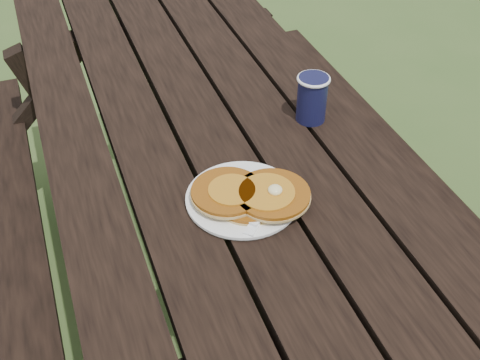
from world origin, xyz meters
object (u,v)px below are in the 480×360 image
object	(u,v)px
pancake_stack	(251,194)
picnic_table	(208,231)
coffee_cup	(312,96)
plate	(243,199)

from	to	relation	value
pancake_stack	picnic_table	bearing A→B (deg)	90.63
coffee_cup	picnic_table	bearing A→B (deg)	160.41
pancake_stack	coffee_cup	world-z (taller)	coffee_cup
pancake_stack	plate	bearing A→B (deg)	134.83
plate	picnic_table	bearing A→B (deg)	88.11
coffee_cup	pancake_stack	bearing A→B (deg)	-136.21
pancake_stack	coffee_cup	size ratio (longest dim) A/B	2.01
pancake_stack	coffee_cup	xyz separation A→B (m)	(0.24, 0.23, 0.04)
picnic_table	pancake_stack	bearing A→B (deg)	-89.37
picnic_table	coffee_cup	world-z (taller)	coffee_cup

